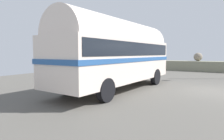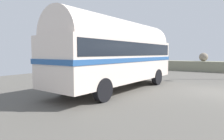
% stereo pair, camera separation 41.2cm
% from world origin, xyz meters
% --- Properties ---
extents(ground, '(32.00, 26.00, 0.02)m').
position_xyz_m(ground, '(0.00, 0.00, 0.01)').
color(ground, '#57544E').
extents(vintage_coach, '(2.96, 8.72, 3.70)m').
position_xyz_m(vintage_coach, '(-4.62, -2.04, 2.05)').
color(vintage_coach, black).
rests_on(vintage_coach, ground).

